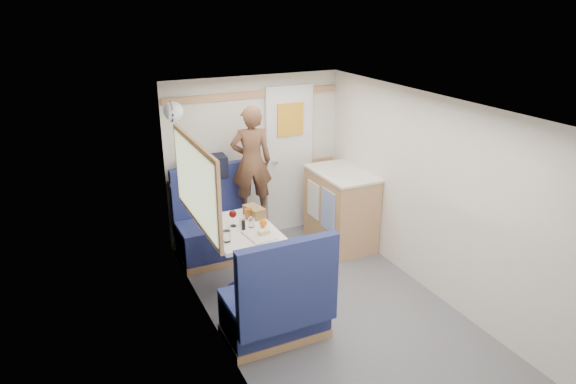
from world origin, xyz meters
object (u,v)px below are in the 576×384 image
galley_counter (341,208)px  duffel_bag (204,167)px  beer_glass (249,214)px  salt_grinder (241,221)px  bench_near (278,310)px  tumbler_right (251,222)px  cheese_block (264,232)px  dinette_table (242,242)px  bench_far (216,232)px  tumbler_left (227,236)px  bread_loaf (254,211)px  pepper_grinder (243,225)px  tray (260,235)px  wine_glass (233,215)px  orange_fruit (263,223)px  person (251,162)px  tumbler_mid (216,211)px  dome_light (173,111)px

galley_counter → duffel_bag: duffel_bag is taller
beer_glass → salt_grinder: size_ratio=1.17×
bench_near → tumbler_right: bearing=83.5°
bench_near → cheese_block: size_ratio=10.26×
dinette_table → bench_near: size_ratio=0.88×
bench_far → tumbler_left: size_ratio=9.48×
bread_loaf → pepper_grinder: bearing=-130.4°
duffel_bag → tumbler_left: (-0.20, -1.35, -0.24)m
tray → bread_loaf: bread_loaf is taller
wine_glass → tumbler_left: wine_glass is taller
duffel_bag → tumbler_left: bearing=-95.4°
dinette_table → cheese_block: 0.34m
tumbler_right → orange_fruit: bearing=-37.1°
bench_near → cheese_block: 0.77m
duffel_bag → cheese_block: duffel_bag is taller
pepper_grinder → salt_grinder: (0.01, 0.09, -0.00)m
galley_counter → cheese_block: bearing=-148.9°
tumbler_right → tray: bearing=-91.0°
tray → orange_fruit: bearing=55.8°
person → tumbler_left: (-0.68, -1.10, -0.32)m
cheese_block → wine_glass: (-0.19, 0.32, 0.09)m
duffel_bag → tumbler_right: size_ratio=4.85×
bench_far → duffel_bag: size_ratio=2.10×
tumbler_right → tumbler_mid: bearing=120.3°
bench_far → bench_near: (0.00, -1.73, 0.00)m
galley_counter → beer_glass: (-1.32, -0.37, 0.31)m
orange_fruit → salt_grinder: (-0.18, 0.15, -0.01)m
tumbler_left → pepper_grinder: (0.23, 0.19, -0.01)m
tumbler_mid → tumbler_right: 0.46m
bread_loaf → dinette_table: bearing=-136.6°
bench_near → pepper_grinder: (0.01, 0.82, 0.47)m
tumbler_left → tumbler_mid: bearing=81.9°
galley_counter → dinette_table: bearing=-159.5°
tumbler_mid → beer_glass: (0.29, -0.20, -0.00)m
tumbler_mid → bread_loaf: size_ratio=0.47×
galley_counter → pepper_grinder: (-1.46, -0.59, 0.30)m
bread_loaf → duffel_bag: bearing=105.3°
dome_light → beer_glass: (0.54, -0.67, -0.98)m
duffel_bag → bench_near: bearing=-86.3°
bench_far → tray: (0.09, -1.12, 0.43)m
bench_near → person: person is taller
tumbler_mid → salt_grinder: tumbler_mid is taller
galley_counter → wine_glass: (-1.53, -0.48, 0.38)m
tumbler_right → beer_glass: beer_glass is taller
dinette_table → tray: tray is taller
dome_light → person: 1.08m
orange_fruit → bread_loaf: bearing=84.4°
orange_fruit → beer_glass: bearing=99.5°
pepper_grinder → tumbler_left: bearing=-141.1°
dome_light → cheese_block: dome_light is taller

